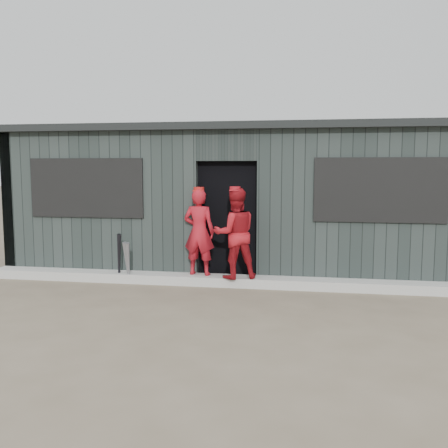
% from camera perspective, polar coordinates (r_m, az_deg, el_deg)
% --- Properties ---
extents(ground, '(80.00, 80.00, 0.00)m').
position_cam_1_polar(ground, '(6.40, -2.75, -10.76)').
color(ground, brown).
rests_on(ground, ground).
extents(curb, '(8.00, 0.36, 0.15)m').
position_cam_1_polar(curb, '(8.11, 0.02, -6.49)').
color(curb, '#A6A5A0').
rests_on(curb, ground).
extents(bat_left, '(0.09, 0.23, 0.70)m').
position_cam_1_polar(bat_left, '(8.35, -11.04, -4.31)').
color(bat_left, gray).
rests_on(bat_left, ground).
extents(bat_mid, '(0.12, 0.23, 0.69)m').
position_cam_1_polar(bat_mid, '(8.30, -10.91, -4.38)').
color(bat_mid, gray).
rests_on(bat_mid, ground).
extents(bat_right, '(0.17, 0.23, 0.82)m').
position_cam_1_polar(bat_right, '(8.42, -11.90, -3.81)').
color(bat_right, black).
rests_on(bat_right, ground).
extents(player_red_left, '(0.54, 0.39, 1.41)m').
position_cam_1_polar(player_red_left, '(8.10, -2.86, -0.92)').
color(player_red_left, '#A61420').
rests_on(player_red_left, curb).
extents(player_red_right, '(0.84, 0.75, 1.43)m').
position_cam_1_polar(player_red_right, '(7.84, 1.26, -1.09)').
color(player_red_right, '#A1131B').
rests_on(player_red_right, curb).
extents(player_grey_back, '(0.64, 0.49, 1.19)m').
position_cam_1_polar(player_grey_back, '(8.50, 2.76, -2.34)').
color(player_grey_back, silver).
rests_on(player_grey_back, ground).
extents(dugout, '(8.30, 3.30, 2.62)m').
position_cam_1_polar(dugout, '(9.59, 1.71, 2.85)').
color(dugout, black).
rests_on(dugout, ground).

